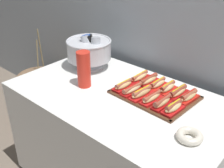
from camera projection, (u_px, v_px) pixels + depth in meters
name	position (u px, v px, depth m)	size (l,w,h in m)	color
buffet_table	(120.00, 142.00, 1.92)	(1.42, 0.83, 0.79)	white
floor_vase	(40.00, 96.00, 2.84)	(0.53, 0.53, 0.92)	brown
serving_tray	(154.00, 95.00, 1.73)	(0.50, 0.38, 0.01)	#56331E
hot_dog_0	(123.00, 86.00, 1.78)	(0.07, 0.16, 0.06)	#B21414
hot_dog_1	(132.00, 89.00, 1.74)	(0.07, 0.18, 0.06)	#B21414
hot_dog_2	(142.00, 93.00, 1.69)	(0.08, 0.18, 0.06)	red
hot_dog_3	(152.00, 98.00, 1.64)	(0.07, 0.17, 0.06)	red
hot_dog_4	(162.00, 102.00, 1.60)	(0.06, 0.16, 0.06)	#B21414
hot_dog_5	(173.00, 107.00, 1.55)	(0.08, 0.16, 0.06)	red
hot_dog_6	(140.00, 77.00, 1.89)	(0.07, 0.18, 0.06)	#B21414
hot_dog_7	(148.00, 80.00, 1.84)	(0.08, 0.18, 0.06)	red
hot_dog_8	(158.00, 84.00, 1.79)	(0.06, 0.16, 0.06)	red
hot_dog_9	(167.00, 88.00, 1.75)	(0.07, 0.15, 0.06)	red
hot_dog_10	(178.00, 92.00, 1.70)	(0.07, 0.18, 0.06)	#B21414
hot_dog_11	(189.00, 97.00, 1.66)	(0.07, 0.17, 0.06)	red
punch_bowl	(89.00, 49.00, 2.03)	(0.33, 0.33, 0.26)	silver
cup_stack	(84.00, 69.00, 1.79)	(0.09, 0.09, 0.24)	red
donut	(190.00, 136.00, 1.36)	(0.13, 0.13, 0.04)	silver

